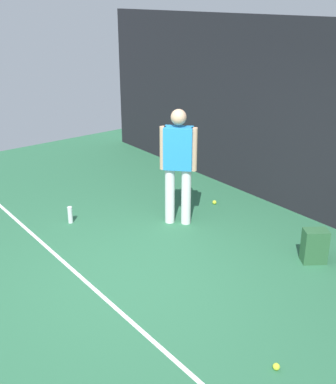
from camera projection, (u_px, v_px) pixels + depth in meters
ground_plane at (142, 277)px, 5.81m from camera, size 12.00×12.00×0.00m
back_fence at (311, 122)px, 6.98m from camera, size 10.00×0.10×2.87m
court_line at (100, 294)px, 5.48m from camera, size 9.00×0.05×0.00m
tennis_player at (178, 161)px, 6.84m from camera, size 0.44×0.43×1.70m
backpack at (314, 246)px, 6.09m from camera, size 0.38×0.37×0.44m
tennis_ball_near_player at (214, 202)px, 7.82m from camera, size 0.07×0.07×0.07m
tennis_ball_by_fence at (276, 367)px, 4.36m from camera, size 0.07×0.07×0.07m
water_bottle at (70, 215)px, 7.15m from camera, size 0.07×0.07×0.25m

